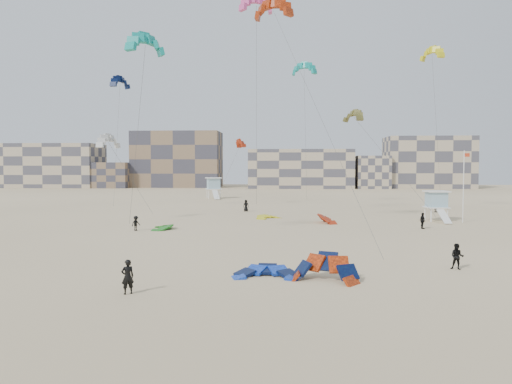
# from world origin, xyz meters

# --- Properties ---
(ground) EXTENTS (320.00, 320.00, 0.00)m
(ground) POSITION_xyz_m (0.00, 0.00, 0.00)
(ground) COLOR beige
(ground) RESTS_ON ground
(kite_ground_blue) EXTENTS (4.17, 4.39, 2.22)m
(kite_ground_blue) POSITION_xyz_m (4.31, 3.06, 0.00)
(kite_ground_blue) COLOR blue
(kite_ground_blue) RESTS_ON ground
(kite_ground_orange) EXTENTS (5.29, 5.25, 4.14)m
(kite_ground_orange) POSITION_xyz_m (7.84, 2.17, 0.00)
(kite_ground_orange) COLOR #FF460F
(kite_ground_orange) RESTS_ON ground
(kite_ground_green) EXTENTS (4.29, 4.07, 1.82)m
(kite_ground_green) POSITION_xyz_m (-8.15, 26.02, 0.00)
(kite_ground_green) COLOR #1A7C17
(kite_ground_green) RESTS_ON ground
(kite_ground_red_far) EXTENTS (4.06, 3.91, 3.23)m
(kite_ground_red_far) POSITION_xyz_m (10.53, 32.98, 0.00)
(kite_ground_red_far) COLOR #B4370D
(kite_ground_red_far) RESTS_ON ground
(kite_ground_yellow) EXTENTS (5.03, 5.04, 1.59)m
(kite_ground_yellow) POSITION_xyz_m (3.18, 37.75, 0.00)
(kite_ground_yellow) COLOR yellow
(kite_ground_yellow) RESTS_ON ground
(kitesurfer_main) EXTENTS (0.82, 0.76, 1.89)m
(kitesurfer_main) POSITION_xyz_m (-2.99, -1.53, 0.94)
(kitesurfer_main) COLOR black
(kitesurfer_main) RESTS_ON ground
(kitesurfer_b) EXTENTS (1.05, 0.96, 1.75)m
(kitesurfer_b) POSITION_xyz_m (16.94, 6.06, 0.87)
(kitesurfer_b) COLOR black
(kitesurfer_b) RESTS_ON ground
(kitesurfer_c) EXTENTS (1.08, 1.17, 1.58)m
(kitesurfer_c) POSITION_xyz_m (-10.49, 24.43, 0.79)
(kitesurfer_c) COLOR black
(kitesurfer_c) RESTS_ON ground
(kitesurfer_d) EXTENTS (0.66, 1.12, 1.79)m
(kitesurfer_d) POSITION_xyz_m (20.54, 27.90, 0.89)
(kitesurfer_d) COLOR black
(kitesurfer_d) RESTS_ON ground
(kitesurfer_e) EXTENTS (0.98, 0.76, 1.78)m
(kitesurfer_e) POSITION_xyz_m (-0.57, 47.74, 0.89)
(kitesurfer_e) COLOR black
(kitesurfer_e) RESTS_ON ground
(kitesurfer_f) EXTENTS (1.01, 1.66, 1.71)m
(kitesurfer_f) POSITION_xyz_m (27.87, 48.08, 0.85)
(kitesurfer_f) COLOR black
(kitesurfer_f) RESTS_ON ground
(kite_fly_teal_a) EXTENTS (6.16, 8.75, 17.88)m
(kite_fly_teal_a) POSITION_xyz_m (-6.91, 16.23, 17.55)
(kite_fly_teal_a) COLOR teal
(kite_fly_teal_a) RESTS_ON ground
(kite_fly_orange) EXTENTS (10.20, 23.51, 23.45)m
(kite_fly_orange) POSITION_xyz_m (4.13, 24.94, 23.05)
(kite_fly_orange) COLOR #FF460F
(kite_fly_orange) RESTS_ON ground
(kite_fly_grey) EXTENTS (7.26, 4.25, 9.85)m
(kite_fly_grey) POSITION_xyz_m (-16.02, 31.81, 9.76)
(kite_fly_grey) COLOR silver
(kite_fly_grey) RESTS_ON ground
(kite_fly_pink) EXTENTS (5.18, 16.62, 27.15)m
(kite_fly_pink) POSITION_xyz_m (1.78, 35.09, 26.82)
(kite_fly_pink) COLOR #F556B2
(kite_fly_pink) RESTS_ON ground
(kite_fly_olive) EXTENTS (10.98, 7.56, 13.39)m
(kite_fly_olive) POSITION_xyz_m (14.01, 36.32, 13.12)
(kite_fly_olive) COLOR #5D6528
(kite_fly_olive) RESTS_ON ground
(kite_fly_yellow) EXTENTS (7.12, 12.35, 22.92)m
(kite_fly_yellow) POSITION_xyz_m (26.03, 44.92, 22.63)
(kite_fly_yellow) COLOR yellow
(kite_fly_yellow) RESTS_ON ground
(kite_fly_navy) EXTENTS (4.48, 4.80, 19.52)m
(kite_fly_navy) POSITION_xyz_m (-19.42, 46.50, 19.33)
(kite_fly_navy) COLOR #071C3D
(kite_fly_navy) RESTS_ON ground
(kite_fly_teal_b) EXTENTS (4.93, 4.93, 23.19)m
(kite_fly_teal_b) POSITION_xyz_m (8.41, 55.66, 22.76)
(kite_fly_teal_b) COLOR teal
(kite_fly_teal_b) RESTS_ON ground
(kite_fly_red) EXTENTS (6.20, 3.79, 10.88)m
(kite_fly_red) POSITION_xyz_m (-2.29, 57.84, 10.67)
(kite_fly_red) COLOR #B4370D
(kite_fly_red) RESTS_ON ground
(lifeguard_tower_near) EXTENTS (2.94, 5.34, 3.81)m
(lifeguard_tower_near) POSITION_xyz_m (24.33, 35.82, 1.89)
(lifeguard_tower_near) COLOR white
(lifeguard_tower_near) RESTS_ON ground
(lifeguard_tower_far) EXTENTS (3.97, 6.56, 4.47)m
(lifeguard_tower_far) POSITION_xyz_m (-9.85, 77.12, 2.21)
(lifeguard_tower_far) COLOR white
(lifeguard_tower_far) RESTS_ON ground
(flagpole) EXTENTS (0.71, 0.11, 8.79)m
(flagpole) POSITION_xyz_m (27.06, 34.20, 4.59)
(flagpole) COLOR white
(flagpole) RESTS_ON ground
(condo_west_a) EXTENTS (30.00, 15.00, 14.00)m
(condo_west_a) POSITION_xyz_m (-70.00, 130.00, 7.00)
(condo_west_a) COLOR tan
(condo_west_a) RESTS_ON ground
(condo_west_b) EXTENTS (28.00, 14.00, 18.00)m
(condo_west_b) POSITION_xyz_m (-30.00, 134.00, 9.00)
(condo_west_b) COLOR #7B624A
(condo_west_b) RESTS_ON ground
(condo_mid) EXTENTS (32.00, 16.00, 12.00)m
(condo_mid) POSITION_xyz_m (10.00, 130.00, 6.00)
(condo_mid) COLOR tan
(condo_mid) RESTS_ON ground
(condo_east) EXTENTS (26.00, 14.00, 16.00)m
(condo_east) POSITION_xyz_m (50.00, 132.00, 8.00)
(condo_east) COLOR tan
(condo_east) RESTS_ON ground
(condo_fill_left) EXTENTS (12.00, 10.00, 8.00)m
(condo_fill_left) POSITION_xyz_m (-50.00, 128.00, 4.00)
(condo_fill_left) COLOR #7B624A
(condo_fill_left) RESTS_ON ground
(condo_fill_right) EXTENTS (10.00, 10.00, 10.00)m
(condo_fill_right) POSITION_xyz_m (32.00, 128.00, 5.00)
(condo_fill_right) COLOR tan
(condo_fill_right) RESTS_ON ground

